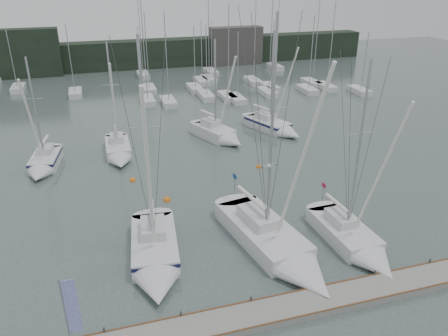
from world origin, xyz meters
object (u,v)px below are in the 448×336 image
(sailboat_near_left, at_px, (155,259))
(sailboat_mid_a, at_px, (43,165))
(buoy_b, at_px, (258,167))
(buoy_c, at_px, (133,180))
(sailboat_near_right, at_px, (358,245))
(buoy_a, at_px, (167,200))
(sailboat_near_center, at_px, (282,252))
(sailboat_mid_b, at_px, (119,153))
(sailboat_mid_c, at_px, (221,135))
(dock_banner, at_px, (70,311))
(sailboat_mid_d, at_px, (276,127))

(sailboat_near_left, distance_m, sailboat_mid_a, 19.27)
(sailboat_mid_a, bearing_deg, buoy_b, -6.38)
(sailboat_near_left, bearing_deg, buoy_b, 52.94)
(sailboat_mid_a, relative_size, buoy_b, 22.23)
(sailboat_mid_a, relative_size, buoy_c, 19.08)
(sailboat_near_left, relative_size, buoy_b, 30.37)
(sailboat_near_left, xyz_separation_m, buoy_c, (-0.14, 12.98, -0.61))
(sailboat_near_right, height_order, buoy_a, sailboat_near_right)
(sailboat_near_center, distance_m, sailboat_mid_a, 24.86)
(sailboat_near_left, bearing_deg, sailboat_mid_b, 98.93)
(sailboat_mid_a, height_order, buoy_c, sailboat_mid_a)
(sailboat_mid_c, xyz_separation_m, buoy_b, (1.46, -7.74, -0.60))
(sailboat_mid_c, distance_m, buoy_c, 12.64)
(sailboat_near_left, height_order, dock_banner, sailboat_near_left)
(sailboat_near_left, height_order, sailboat_mid_c, sailboat_near_left)
(buoy_a, height_order, buoy_c, buoy_a)
(sailboat_near_left, relative_size, buoy_c, 26.07)
(dock_banner, bearing_deg, buoy_c, 78.24)
(sailboat_mid_a, distance_m, buoy_a, 13.56)
(sailboat_mid_a, xyz_separation_m, dock_banner, (3.20, -23.71, 2.53))
(sailboat_mid_b, height_order, buoy_b, sailboat_mid_b)
(sailboat_near_center, height_order, sailboat_mid_a, sailboat_near_center)
(sailboat_near_right, xyz_separation_m, buoy_b, (-1.52, 14.64, -0.51))
(sailboat_mid_a, height_order, buoy_b, sailboat_mid_a)
(sailboat_mid_d, bearing_deg, sailboat_near_left, -150.97)
(sailboat_near_center, xyz_separation_m, sailboat_mid_a, (-15.93, 19.09, -0.01))
(sailboat_mid_a, bearing_deg, buoy_a, -33.68)
(sailboat_near_left, bearing_deg, sailboat_near_center, -4.42)
(sailboat_near_left, distance_m, sailboat_near_right, 13.41)
(sailboat_mid_c, bearing_deg, dock_banner, -142.17)
(sailboat_near_right, relative_size, sailboat_mid_d, 1.12)
(buoy_b, height_order, buoy_c, buoy_c)
(buoy_a, bearing_deg, sailboat_mid_d, 39.82)
(buoy_c, bearing_deg, dock_banner, -103.36)
(sailboat_mid_c, bearing_deg, sailboat_mid_b, 165.99)
(sailboat_near_right, bearing_deg, dock_banner, -170.24)
(sailboat_mid_c, bearing_deg, sailboat_mid_a, 165.51)
(sailboat_mid_a, bearing_deg, sailboat_near_center, -41.80)
(buoy_c, relative_size, dock_banner, 0.13)
(sailboat_near_right, relative_size, sailboat_mid_c, 1.18)
(buoy_a, bearing_deg, sailboat_near_center, -59.65)
(sailboat_near_left, relative_size, sailboat_near_right, 1.12)
(sailboat_near_right, bearing_deg, sailboat_mid_b, 121.68)
(buoy_c, bearing_deg, sailboat_mid_d, 24.73)
(sailboat_mid_d, bearing_deg, buoy_a, -161.94)
(sailboat_mid_a, height_order, buoy_a, sailboat_mid_a)
(sailboat_mid_d, xyz_separation_m, dock_banner, (-21.75, -27.04, 2.52))
(sailboat_mid_b, bearing_deg, sailboat_mid_c, 9.32)
(buoy_a, relative_size, dock_banner, 0.14)
(buoy_a, relative_size, buoy_c, 1.08)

